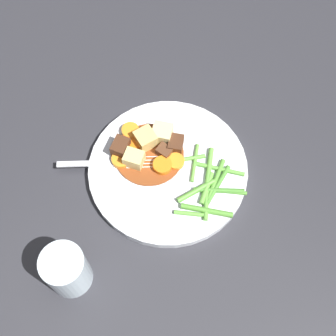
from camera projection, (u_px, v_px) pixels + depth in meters
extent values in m
plane|color=#2D2D33|center=(168.00, 172.00, 0.81)|extent=(3.00, 3.00, 0.00)
cylinder|color=white|center=(168.00, 170.00, 0.80)|extent=(0.26, 0.26, 0.02)
cylinder|color=brown|center=(149.00, 154.00, 0.80)|extent=(0.12, 0.12, 0.00)
cylinder|color=orange|center=(177.00, 163.00, 0.79)|extent=(0.03, 0.03, 0.01)
cylinder|color=orange|center=(130.00, 131.00, 0.82)|extent=(0.03, 0.03, 0.01)
cylinder|color=orange|center=(162.00, 166.00, 0.79)|extent=(0.04, 0.04, 0.01)
cylinder|color=orange|center=(121.00, 160.00, 0.79)|extent=(0.03, 0.03, 0.01)
cylinder|color=orange|center=(130.00, 143.00, 0.81)|extent=(0.05, 0.05, 0.01)
cube|color=#DBBC6B|center=(147.00, 138.00, 0.80)|extent=(0.04, 0.04, 0.03)
cube|color=#EAD68C|center=(162.00, 134.00, 0.81)|extent=(0.05, 0.05, 0.03)
cube|color=#E5CC7A|center=(134.00, 159.00, 0.78)|extent=(0.04, 0.04, 0.03)
cube|color=#4C2B19|center=(176.00, 144.00, 0.80)|extent=(0.04, 0.04, 0.02)
cube|color=#4C2B19|center=(121.00, 147.00, 0.79)|extent=(0.04, 0.04, 0.03)
cube|color=#56331E|center=(164.00, 152.00, 0.80)|extent=(0.03, 0.03, 0.02)
cylinder|color=#66AD42|center=(190.00, 214.00, 0.75)|extent=(0.04, 0.04, 0.01)
cylinder|color=#66AD42|center=(187.00, 159.00, 0.80)|extent=(0.04, 0.06, 0.01)
cylinder|color=#599E38|center=(216.00, 179.00, 0.78)|extent=(0.04, 0.07, 0.01)
cylinder|color=#66AD42|center=(220.00, 169.00, 0.79)|extent=(0.07, 0.06, 0.01)
cylinder|color=#66AD42|center=(209.00, 169.00, 0.79)|extent=(0.06, 0.06, 0.01)
cylinder|color=#66AD42|center=(206.00, 188.00, 0.77)|extent=(0.04, 0.05, 0.01)
cylinder|color=#599E38|center=(209.00, 209.00, 0.76)|extent=(0.07, 0.06, 0.01)
cylinder|color=#599E38|center=(228.00, 191.00, 0.77)|extent=(0.05, 0.05, 0.01)
cylinder|color=#66AD42|center=(195.00, 163.00, 0.79)|extent=(0.05, 0.06, 0.01)
cylinder|color=#4C8E33|center=(218.00, 185.00, 0.78)|extent=(0.03, 0.07, 0.01)
cylinder|color=#66AD42|center=(206.00, 205.00, 0.76)|extent=(0.04, 0.04, 0.01)
cylinder|color=#599E38|center=(196.00, 191.00, 0.77)|extent=(0.02, 0.07, 0.01)
cylinder|color=#4C8E33|center=(219.00, 190.00, 0.77)|extent=(0.06, 0.07, 0.01)
cube|color=silver|center=(92.00, 164.00, 0.79)|extent=(0.08, 0.10, 0.00)
cube|color=silver|center=(132.00, 163.00, 0.80)|extent=(0.03, 0.03, 0.00)
cylinder|color=silver|center=(150.00, 167.00, 0.79)|extent=(0.03, 0.04, 0.00)
cylinder|color=silver|center=(150.00, 164.00, 0.79)|extent=(0.03, 0.04, 0.00)
cylinder|color=silver|center=(150.00, 160.00, 0.80)|extent=(0.03, 0.04, 0.00)
cylinder|color=silver|center=(150.00, 157.00, 0.80)|extent=(0.03, 0.04, 0.00)
cylinder|color=silver|center=(67.00, 270.00, 0.69)|extent=(0.06, 0.06, 0.09)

